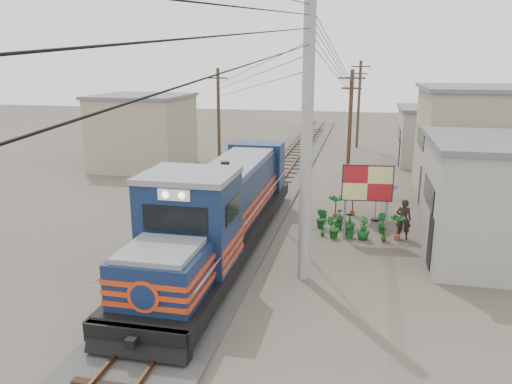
% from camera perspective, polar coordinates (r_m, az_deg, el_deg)
% --- Properties ---
extents(ground, '(120.00, 120.00, 0.00)m').
position_cam_1_polar(ground, '(19.29, -4.89, -8.20)').
color(ground, '#473F35').
rests_on(ground, ground).
extents(ballast, '(3.60, 70.00, 0.16)m').
position_cam_1_polar(ballast, '(28.45, 0.98, -0.34)').
color(ballast, '#595651').
rests_on(ballast, ground).
extents(track, '(1.15, 70.00, 0.12)m').
position_cam_1_polar(track, '(28.41, 0.98, 0.01)').
color(track, '#51331E').
rests_on(track, ground).
extents(locomotive, '(2.94, 15.98, 3.96)m').
position_cam_1_polar(locomotive, '(19.84, -3.93, -2.20)').
color(locomotive, black).
rests_on(locomotive, ground).
extents(utility_pole_main, '(0.40, 0.40, 10.00)m').
position_cam_1_polar(utility_pole_main, '(16.73, 5.82, 6.07)').
color(utility_pole_main, '#9E9B93').
rests_on(utility_pole_main, ground).
extents(wooden_pole_mid, '(1.60, 0.24, 7.00)m').
position_cam_1_polar(wooden_pole_mid, '(31.19, 10.68, 7.49)').
color(wooden_pole_mid, '#4C3826').
rests_on(wooden_pole_mid, ground).
extents(wooden_pole_far, '(1.60, 0.24, 7.50)m').
position_cam_1_polar(wooden_pole_far, '(45.09, 11.67, 9.96)').
color(wooden_pole_far, '#4C3826').
rests_on(wooden_pole_far, ground).
extents(wooden_pole_left, '(1.60, 0.24, 7.00)m').
position_cam_1_polar(wooden_pole_left, '(36.64, -4.29, 8.76)').
color(wooden_pole_left, '#4C3826').
rests_on(wooden_pole_left, ground).
extents(power_lines, '(9.65, 19.00, 3.30)m').
position_cam_1_polar(power_lines, '(26.02, 0.07, 14.91)').
color(power_lines, black).
rests_on(power_lines, ground).
extents(shophouse_mid, '(8.40, 7.35, 6.20)m').
position_cam_1_polar(shophouse_mid, '(30.14, 25.91, 4.92)').
color(shophouse_mid, gray).
rests_on(shophouse_mid, ground).
extents(shophouse_back, '(6.30, 6.30, 4.20)m').
position_cam_1_polar(shophouse_back, '(39.72, 20.40, 6.07)').
color(shophouse_back, gray).
rests_on(shophouse_back, ground).
extents(shophouse_left, '(6.30, 6.30, 5.20)m').
position_cam_1_polar(shophouse_left, '(36.66, -12.73, 6.77)').
color(shophouse_left, gray).
rests_on(shophouse_left, ground).
extents(billboard, '(2.14, 0.32, 3.30)m').
position_cam_1_polar(billboard, '(21.50, 12.61, 0.75)').
color(billboard, '#99999E').
rests_on(billboard, ground).
extents(market_umbrella, '(2.24, 2.24, 2.20)m').
position_cam_1_polar(market_umbrella, '(24.38, 13.70, 1.14)').
color(market_umbrella, black).
rests_on(market_umbrella, ground).
extents(vendor, '(0.68, 0.48, 1.78)m').
position_cam_1_polar(vendor, '(22.48, 16.51, -2.97)').
color(vendor, black).
rests_on(vendor, ground).
extents(plant_nursery, '(3.35, 3.10, 1.00)m').
position_cam_1_polar(plant_nursery, '(22.79, 10.35, -3.60)').
color(plant_nursery, '#195920').
rests_on(plant_nursery, ground).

